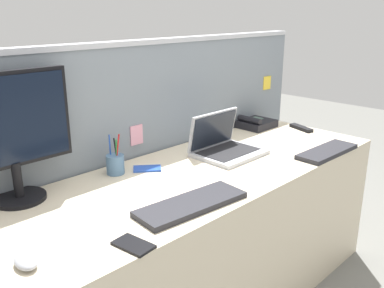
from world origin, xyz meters
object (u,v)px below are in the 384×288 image
cell_phone_blue_case (147,169)px  cell_phone_black_slab (133,245)px  laptop (224,145)px  keyboard_spare (327,151)px  desk_phone (256,123)px  tv_remote (301,128)px  desktop_monitor (10,129)px  keyboard_main (192,204)px  pen_cup (115,164)px  computer_mouse_right_hand (26,261)px

cell_phone_blue_case → cell_phone_black_slab: (-0.45, -0.48, 0.00)m
laptop → keyboard_spare: 0.53m
desk_phone → tv_remote: (0.16, -0.23, -0.02)m
desktop_monitor → keyboard_main: bearing=-50.8°
cell_phone_blue_case → tv_remote: (1.09, -0.15, 0.01)m
cell_phone_blue_case → pen_cup: bearing=103.1°
cell_phone_blue_case → desktop_monitor: bearing=117.7°
computer_mouse_right_hand → tv_remote: 1.84m
pen_cup → laptop: bearing=-16.7°
computer_mouse_right_hand → pen_cup: bearing=39.3°
keyboard_main → pen_cup: bearing=95.7°
computer_mouse_right_hand → cell_phone_blue_case: bearing=30.4°
pen_cup → keyboard_main: bearing=-89.6°
laptop → tv_remote: 0.68m
laptop → computer_mouse_right_hand: 1.18m
desktop_monitor → cell_phone_black_slab: size_ratio=3.84×
laptop → cell_phone_black_slab: 0.95m
computer_mouse_right_hand → tv_remote: (1.83, 0.20, -0.01)m
computer_mouse_right_hand → pen_cup: size_ratio=0.55×
desk_phone → keyboard_spare: (-0.15, -0.56, -0.02)m
keyboard_main → desk_phone: bearing=30.2°
keyboard_main → computer_mouse_right_hand: 0.61m
computer_mouse_right_hand → laptop: bearing=17.1°
pen_cup → cell_phone_black_slab: (-0.32, -0.54, -0.04)m
cell_phone_black_slab → tv_remote: tv_remote is taller
pen_cup → cell_phone_blue_case: bearing=-25.6°
cell_phone_blue_case → cell_phone_black_slab: 0.66m
tv_remote → keyboard_spare: bearing=-114.3°
desk_phone → cell_phone_blue_case: desk_phone is taller
cell_phone_black_slab → tv_remote: 1.58m
desktop_monitor → laptop: (0.97, -0.21, -0.24)m
pen_cup → cell_phone_blue_case: size_ratio=1.45×
keyboard_main → laptop: bearing=35.1°
computer_mouse_right_hand → cell_phone_black_slab: (0.28, -0.13, -0.01)m
tv_remote → desk_phone: bearing=143.0°
desk_phone → cell_phone_black_slab: size_ratio=1.64×
desktop_monitor → keyboard_spare: desktop_monitor is taller
desk_phone → keyboard_main: desk_phone is taller
tv_remote → computer_mouse_right_hand: bearing=-155.7°
keyboard_main → cell_phone_black_slab: bearing=-163.3°
desktop_monitor → computer_mouse_right_hand: desktop_monitor is taller
keyboard_spare → pen_cup: pen_cup is taller
cell_phone_blue_case → tv_remote: tv_remote is taller
desk_phone → cell_phone_black_slab: desk_phone is taller
laptop → keyboard_spare: bearing=-45.3°
computer_mouse_right_hand → tv_remote: bearing=11.4°
desk_phone → pen_cup: 1.07m
keyboard_main → cell_phone_black_slab: keyboard_main is taller
cell_phone_blue_case → keyboard_spare: bearing=-82.5°
keyboard_spare → cell_phone_black_slab: bearing=-178.3°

